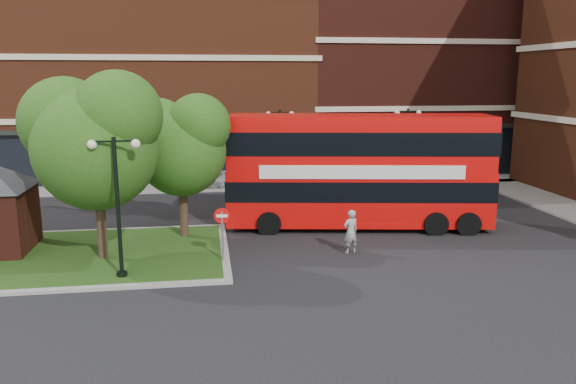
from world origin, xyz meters
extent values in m
plane|color=black|center=(0.00, 0.00, 0.00)|extent=(120.00, 120.00, 0.00)
cube|color=slate|center=(0.00, 16.50, 0.06)|extent=(44.00, 3.00, 0.12)
cube|color=#632C17|center=(-8.00, 24.00, 7.00)|extent=(26.00, 12.00, 14.00)
cube|color=#471911|center=(14.00, 24.00, 8.00)|extent=(18.00, 12.00, 16.00)
cube|color=gray|center=(-8.00, 3.00, 0.06)|extent=(12.60, 7.60, 0.12)
cube|color=#19380F|center=(-8.00, 3.00, 0.07)|extent=(12.00, 7.00, 0.15)
cylinder|color=#2D2116|center=(-6.50, 2.50, 1.96)|extent=(0.36, 0.36, 3.92)
sphere|color=#1A4E13|center=(-6.50, 2.50, 4.34)|extent=(4.60, 4.60, 4.60)
sphere|color=#1A4E13|center=(-7.65, 3.19, 5.25)|extent=(3.45, 3.45, 3.45)
sphere|color=#1A4E13|center=(-5.58, 2.04, 5.60)|extent=(3.22, 3.22, 3.22)
cylinder|color=#2D2116|center=(-3.50, 5.00, 1.74)|extent=(0.36, 0.36, 3.47)
sphere|color=#1A4E13|center=(-3.50, 5.00, 3.84)|extent=(3.80, 3.80, 3.80)
sphere|color=#1A4E13|center=(-4.45, 5.57, 4.65)|extent=(2.85, 2.85, 2.85)
sphere|color=#1A4E13|center=(-2.74, 4.62, 4.96)|extent=(2.66, 2.66, 2.66)
cylinder|color=black|center=(-5.50, 0.20, 2.50)|extent=(0.14, 0.14, 5.00)
cylinder|color=black|center=(-5.50, 0.20, 0.15)|extent=(0.36, 0.36, 0.30)
cube|color=black|center=(-5.50, 0.20, 4.85)|extent=(1.40, 0.06, 0.06)
sphere|color=#F2EACC|center=(-6.20, 0.20, 4.75)|extent=(0.32, 0.32, 0.32)
sphere|color=#F2EACC|center=(-4.80, 0.20, 4.75)|extent=(0.32, 0.32, 0.32)
cylinder|color=black|center=(2.00, 14.50, 2.50)|extent=(0.14, 0.14, 5.00)
cylinder|color=black|center=(2.00, 14.50, 0.15)|extent=(0.36, 0.36, 0.30)
cube|color=black|center=(2.00, 14.50, 4.85)|extent=(1.40, 0.06, 0.06)
sphere|color=#F2EACC|center=(1.30, 14.50, 4.75)|extent=(0.32, 0.32, 0.32)
sphere|color=#F2EACC|center=(2.70, 14.50, 4.75)|extent=(0.32, 0.32, 0.32)
cylinder|color=black|center=(10.00, 14.50, 2.50)|extent=(0.14, 0.14, 5.00)
cylinder|color=black|center=(10.00, 14.50, 0.15)|extent=(0.36, 0.36, 0.30)
cube|color=black|center=(10.00, 14.50, 4.85)|extent=(1.40, 0.06, 0.06)
sphere|color=#F2EACC|center=(9.30, 14.50, 4.75)|extent=(0.32, 0.32, 0.32)
sphere|color=#F2EACC|center=(10.70, 14.50, 4.75)|extent=(0.32, 0.32, 0.32)
cube|color=red|center=(4.49, 5.85, 1.64)|extent=(12.32, 4.61, 2.30)
cube|color=red|center=(4.49, 5.85, 3.94)|extent=(12.19, 4.56, 2.30)
cube|color=black|center=(4.49, 5.85, 4.05)|extent=(12.32, 4.61, 1.04)
cube|color=silver|center=(4.27, 4.47, 2.84)|extent=(8.92, 1.47, 0.60)
imported|color=gray|center=(3.15, 2.00, 0.89)|extent=(0.74, 0.60, 1.77)
imported|color=#A9AAB0|center=(-1.01, 16.00, 0.62)|extent=(3.69, 1.61, 1.24)
imported|color=silver|center=(5.09, 14.50, 0.76)|extent=(4.62, 1.67, 1.52)
cylinder|color=slate|center=(-1.96, 1.50, 1.02)|extent=(0.07, 0.07, 2.04)
cylinder|color=red|center=(-1.96, 1.50, 1.85)|extent=(0.59, 0.11, 0.59)
cube|color=white|center=(-1.96, 1.50, 1.85)|extent=(0.42, 0.08, 0.11)
camera|label=1|loc=(-2.53, -18.99, 6.96)|focal=35.00mm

